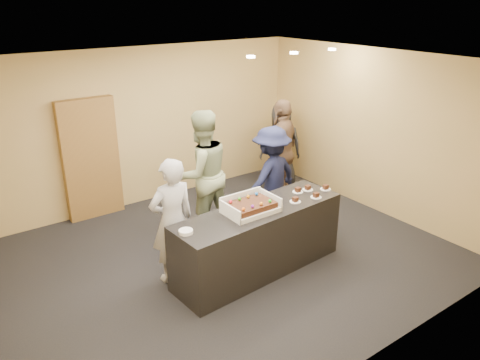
{
  "coord_description": "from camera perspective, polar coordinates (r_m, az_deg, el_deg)",
  "views": [
    {
      "loc": [
        -3.21,
        -4.79,
        3.47
      ],
      "look_at": [
        0.26,
        0.0,
        1.12
      ],
      "focal_mm": 35.0,
      "sensor_mm": 36.0,
      "label": 1
    }
  ],
  "objects": [
    {
      "name": "slice_c",
      "position": [
        6.44,
        9.26,
        -1.92
      ],
      "size": [
        0.15,
        0.15,
        0.07
      ],
      "color": "white",
      "rests_on": "serving_counter"
    },
    {
      "name": "room",
      "position": [
        6.14,
        -1.93,
        1.47
      ],
      "size": [
        6.04,
        6.0,
        2.7
      ],
      "color": "black",
      "rests_on": "ground"
    },
    {
      "name": "person_navy_man",
      "position": [
        7.33,
        3.82,
        0.36
      ],
      "size": [
        1.13,
        0.75,
        1.62
      ],
      "primitive_type": "imported",
      "rotation": [
        0.0,
        0.0,
        3.29
      ],
      "color": "#161A38",
      "rests_on": "floor"
    },
    {
      "name": "person_sage_man",
      "position": [
        7.03,
        -4.69,
        0.76
      ],
      "size": [
        0.96,
        0.76,
        1.94
      ],
      "primitive_type": "imported",
      "rotation": [
        0.0,
        0.0,
        3.11
      ],
      "color": "gray",
      "rests_on": "floor"
    },
    {
      "name": "slice_e",
      "position": [
        6.73,
        10.39,
        -0.95
      ],
      "size": [
        0.15,
        0.15,
        0.07
      ],
      "color": "white",
      "rests_on": "serving_counter"
    },
    {
      "name": "cake_box",
      "position": [
        5.95,
        1.18,
        -3.44
      ],
      "size": [
        0.67,
        0.46,
        0.2
      ],
      "color": "white",
      "rests_on": "serving_counter"
    },
    {
      "name": "storage_cabinet",
      "position": [
        7.93,
        -17.72,
        2.42
      ],
      "size": [
        0.9,
        0.15,
        1.98
      ],
      "primitive_type": "cube",
      "color": "brown",
      "rests_on": "floor"
    },
    {
      "name": "serving_counter",
      "position": [
        6.23,
        2.27,
        -7.33
      ],
      "size": [
        2.44,
        0.85,
        0.9
      ],
      "primitive_type": "cube",
      "rotation": [
        0.0,
        0.0,
        0.06
      ],
      "color": "black",
      "rests_on": "floor"
    },
    {
      "name": "slice_a",
      "position": [
        6.27,
        6.75,
        -2.46
      ],
      "size": [
        0.15,
        0.15,
        0.07
      ],
      "color": "white",
      "rests_on": "serving_counter"
    },
    {
      "name": "plate_stack",
      "position": [
        5.47,
        -6.62,
        -6.27
      ],
      "size": [
        0.17,
        0.17,
        0.04
      ],
      "primitive_type": "cylinder",
      "color": "white",
      "rests_on": "serving_counter"
    },
    {
      "name": "slice_b",
      "position": [
        6.58,
        7.06,
        -1.28
      ],
      "size": [
        0.15,
        0.15,
        0.07
      ],
      "color": "white",
      "rests_on": "serving_counter"
    },
    {
      "name": "sheet_cake",
      "position": [
        5.91,
        1.33,
        -3.06
      ],
      "size": [
        0.57,
        0.39,
        0.11
      ],
      "color": "#33170B",
      "rests_on": "cake_box"
    },
    {
      "name": "person_brown_extra",
      "position": [
        8.13,
        5.15,
        3.39
      ],
      "size": [
        1.17,
        0.94,
        1.86
      ],
      "primitive_type": "imported",
      "rotation": [
        0.0,
        0.0,
        3.66
      ],
      "color": "brown",
      "rests_on": "floor"
    },
    {
      "name": "person_dark_suit",
      "position": [
        8.93,
        4.99,
        4.23
      ],
      "size": [
        0.94,
        0.85,
        1.61
      ],
      "primitive_type": "imported",
      "rotation": [
        0.0,
        0.0,
        2.59
      ],
      "color": "#222326",
      "rests_on": "floor"
    },
    {
      "name": "ceiling_spotlights",
      "position": [
        7.19,
        6.6,
        15.15
      ],
      "size": [
        1.72,
        0.12,
        0.03
      ],
      "color": "#FFEAC6",
      "rests_on": "ceiling"
    },
    {
      "name": "person_server_grey",
      "position": [
        5.95,
        -8.25,
        -4.96
      ],
      "size": [
        0.61,
        0.4,
        1.65
      ],
      "primitive_type": "imported",
      "rotation": [
        0.0,
        0.0,
        3.13
      ],
      "color": "#ACACB1",
      "rests_on": "floor"
    },
    {
      "name": "slice_d",
      "position": [
        6.67,
        8.26,
        -1.01
      ],
      "size": [
        0.15,
        0.15,
        0.07
      ],
      "color": "white",
      "rests_on": "serving_counter"
    }
  ]
}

